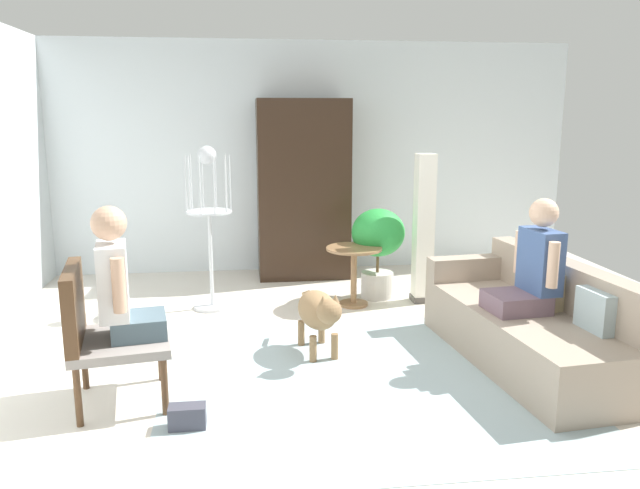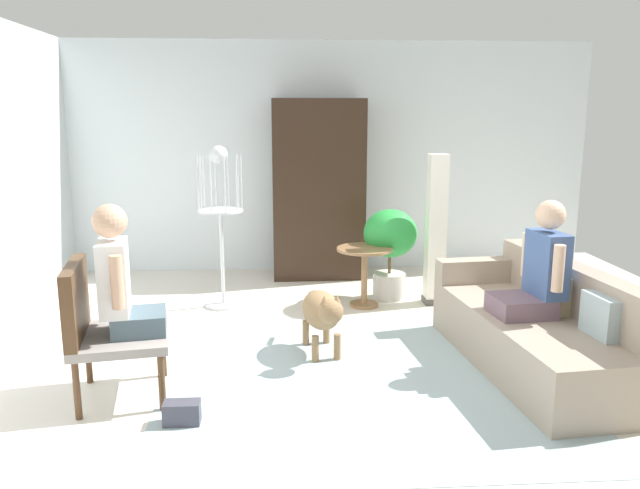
# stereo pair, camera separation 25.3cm
# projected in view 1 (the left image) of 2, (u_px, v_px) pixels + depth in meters

# --- Properties ---
(ground_plane) EXTENTS (7.40, 7.40, 0.00)m
(ground_plane) POSITION_uv_depth(u_px,v_px,m) (346.00, 366.00, 4.72)
(ground_plane) COLOR beige
(back_wall) EXTENTS (6.48, 0.12, 2.71)m
(back_wall) POSITION_uv_depth(u_px,v_px,m) (303.00, 158.00, 7.49)
(back_wall) COLOR silver
(back_wall) RESTS_ON ground
(area_rug) EXTENTS (2.80, 2.60, 0.01)m
(area_rug) POSITION_uv_depth(u_px,v_px,m) (363.00, 381.00, 4.46)
(area_rug) COLOR #9EB2B7
(area_rug) RESTS_ON ground
(couch) EXTENTS (1.01, 2.10, 0.78)m
(couch) POSITION_uv_depth(u_px,v_px,m) (531.00, 326.00, 4.76)
(couch) COLOR gray
(couch) RESTS_ON ground
(armchair) EXTENTS (0.71, 0.75, 0.93)m
(armchair) POSITION_uv_depth(u_px,v_px,m) (98.00, 326.00, 4.01)
(armchair) COLOR #4C331E
(armchair) RESTS_ON ground
(person_on_couch) EXTENTS (0.51, 0.52, 0.85)m
(person_on_couch) POSITION_uv_depth(u_px,v_px,m) (533.00, 267.00, 4.63)
(person_on_couch) COLOR #715662
(person_on_armchair) EXTENTS (0.45, 0.49, 0.87)m
(person_on_armchair) POSITION_uv_depth(u_px,v_px,m) (120.00, 283.00, 3.99)
(person_on_armchair) COLOR #485C67
(round_end_table) EXTENTS (0.55, 0.55, 0.59)m
(round_end_table) POSITION_uv_depth(u_px,v_px,m) (354.00, 265.00, 6.13)
(round_end_table) COLOR olive
(round_end_table) RESTS_ON ground
(dog) EXTENTS (0.37, 0.84, 0.57)m
(dog) POSITION_uv_depth(u_px,v_px,m) (319.00, 311.00, 4.89)
(dog) COLOR olive
(dog) RESTS_ON ground
(bird_cage_stand) EXTENTS (0.43, 0.43, 1.58)m
(bird_cage_stand) POSITION_uv_depth(u_px,v_px,m) (209.00, 221.00, 5.96)
(bird_cage_stand) COLOR silver
(bird_cage_stand) RESTS_ON ground
(potted_plant) EXTENTS (0.54, 0.54, 0.93)m
(potted_plant) POSITION_uv_depth(u_px,v_px,m) (378.00, 242.00, 6.37)
(potted_plant) COLOR beige
(potted_plant) RESTS_ON ground
(column_lamp) EXTENTS (0.20, 0.20, 1.49)m
(column_lamp) POSITION_uv_depth(u_px,v_px,m) (424.00, 230.00, 6.21)
(column_lamp) COLOR #4C4742
(column_lamp) RESTS_ON ground
(armoire_cabinet) EXTENTS (1.04, 0.56, 2.04)m
(armoire_cabinet) POSITION_uv_depth(u_px,v_px,m) (303.00, 189.00, 7.16)
(armoire_cabinet) COLOR black
(armoire_cabinet) RESTS_ON ground
(handbag) EXTENTS (0.22, 0.12, 0.14)m
(handbag) POSITION_uv_depth(u_px,v_px,m) (187.00, 417.00, 3.78)
(handbag) COLOR #3F3F4C
(handbag) RESTS_ON ground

